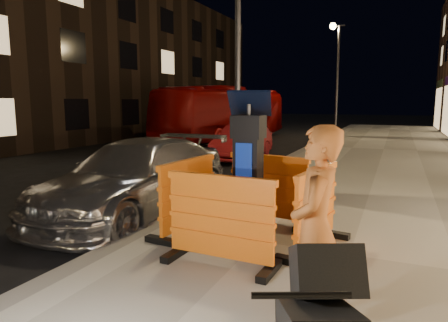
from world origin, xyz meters
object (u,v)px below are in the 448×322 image
at_px(car_silver, 138,213).
at_px(man, 315,228).
at_px(barrier_kerbside, 188,196).
at_px(bus_doubledecker, 226,140).
at_px(barrier_bldgside, 316,209).
at_px(barrier_back, 268,189).
at_px(car_red, 243,159).
at_px(parking_kiosk, 248,172).
at_px(barrier_front, 220,221).

xyz_separation_m(car_silver, man, (3.85, -2.79, 1.03)).
relative_size(barrier_kerbside, bus_doubledecker, 0.14).
distance_m(barrier_kerbside, bus_doubledecker, 15.62).
bearing_deg(barrier_bldgside, barrier_back, 54.26).
bearing_deg(car_red, parking_kiosk, -72.24).
distance_m(barrier_back, barrier_bldgside, 1.34).
bearing_deg(parking_kiosk, barrier_bldgside, 7.26).
bearing_deg(man, barrier_bldgside, -173.86).
height_order(barrier_front, bus_doubledecker, bus_doubledecker).
xyz_separation_m(barrier_back, bus_doubledecker, (-6.58, 13.60, -0.70)).
bearing_deg(barrier_front, barrier_bldgside, 47.26).
bearing_deg(car_silver, barrier_back, 0.20).
bearing_deg(barrier_bldgside, barrier_kerbside, 99.26).
xyz_separation_m(barrier_bldgside, man, (0.33, -1.82, 0.33)).
xyz_separation_m(barrier_kerbside, man, (2.23, -1.82, 0.33)).
height_order(barrier_front, car_silver, barrier_front).
bearing_deg(parking_kiosk, car_red, 118.54).
bearing_deg(parking_kiosk, barrier_back, 97.26).
distance_m(barrier_front, barrier_kerbside, 1.34).
relative_size(barrier_kerbside, car_red, 0.38).
height_order(car_silver, car_red, car_silver).
bearing_deg(car_silver, car_red, 95.76).
bearing_deg(barrier_bldgside, barrier_front, 144.26).
xyz_separation_m(barrier_bldgside, bus_doubledecker, (-7.53, 14.55, -0.70)).
bearing_deg(parking_kiosk, bus_doubledecker, 121.61).
bearing_deg(barrier_front, barrier_back, 92.26).
bearing_deg(barrier_kerbside, car_silver, 64.45).
bearing_deg(barrier_bldgside, car_silver, 83.89).
height_order(barrier_kerbside, man, man).
bearing_deg(man, car_silver, -129.89).
relative_size(barrier_front, barrier_kerbside, 1.00).
bearing_deg(barrier_back, barrier_front, -79.74).
distance_m(barrier_back, car_red, 8.07).
height_order(car_red, bus_doubledecker, bus_doubledecker).
xyz_separation_m(barrier_back, man, (1.28, -2.77, 0.33)).
bearing_deg(car_silver, parking_kiosk, -20.00).
distance_m(barrier_kerbside, car_silver, 2.02).
height_order(barrier_back, barrier_bldgside, same).
relative_size(car_silver, car_red, 1.27).
bearing_deg(barrier_kerbside, parking_kiosk, -84.74).
distance_m(parking_kiosk, barrier_kerbside, 1.05).
height_order(barrier_bldgside, bus_doubledecker, bus_doubledecker).
relative_size(barrier_back, man, 0.80).
bearing_deg(parking_kiosk, barrier_kerbside, -172.74).
height_order(barrier_bldgside, car_red, barrier_bldgside).
distance_m(barrier_front, man, 1.58).
height_order(parking_kiosk, bus_doubledecker, parking_kiosk).
xyz_separation_m(parking_kiosk, car_red, (-3.23, 8.31, -1.14)).
bearing_deg(barrier_kerbside, bus_doubledecker, 26.43).
relative_size(parking_kiosk, barrier_kerbside, 1.40).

